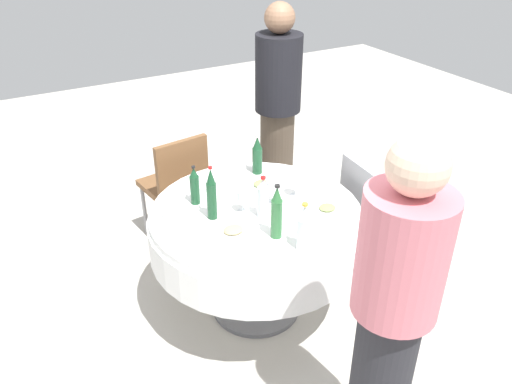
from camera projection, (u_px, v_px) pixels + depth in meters
ground_plane at (256, 307)px, 3.33m from camera, size 10.00×10.00×0.00m
dining_table at (256, 232)px, 3.04m from camera, size 1.26×1.26×0.74m
bottle_clear_east at (304, 228)px, 2.57m from camera, size 0.07×0.07×0.27m
bottle_clear_outer at (263, 198)px, 2.84m from camera, size 0.06×0.06×0.25m
bottle_dark_green_right at (195, 186)px, 2.97m from camera, size 0.06×0.06×0.24m
bottle_green_left at (277, 213)px, 2.66m from camera, size 0.06×0.06×0.31m
bottle_dark_green_near at (212, 195)px, 2.82m from camera, size 0.06×0.06×0.32m
bottle_dark_green_south at (257, 156)px, 3.30m from camera, size 0.06×0.06×0.27m
wine_glass_left at (296, 181)px, 3.06m from camera, size 0.07×0.07×0.14m
wine_glass_near at (272, 188)px, 2.99m from camera, size 0.08×0.08×0.14m
wine_glass_south at (242, 197)px, 2.90m from camera, size 0.07×0.07×0.13m
plate_west at (327, 210)px, 2.94m from camera, size 0.21×0.21×0.04m
plate_inner at (261, 186)px, 3.18m from camera, size 0.22×0.22×0.04m
plate_far at (233, 232)px, 2.75m from camera, size 0.24×0.24×0.04m
plate_mid at (211, 182)px, 3.24m from camera, size 0.23×0.23×0.02m
folded_napkin at (178, 216)px, 2.88m from camera, size 0.17×0.17×0.02m
person_east at (278, 113)px, 3.86m from camera, size 0.34×0.34×1.69m
person_outer at (392, 315)px, 2.05m from camera, size 0.34×0.34×1.64m
chair_south at (177, 181)px, 3.72m from camera, size 0.45×0.45×0.87m
chair_front at (371, 211)px, 3.37m from camera, size 0.43×0.43×0.87m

